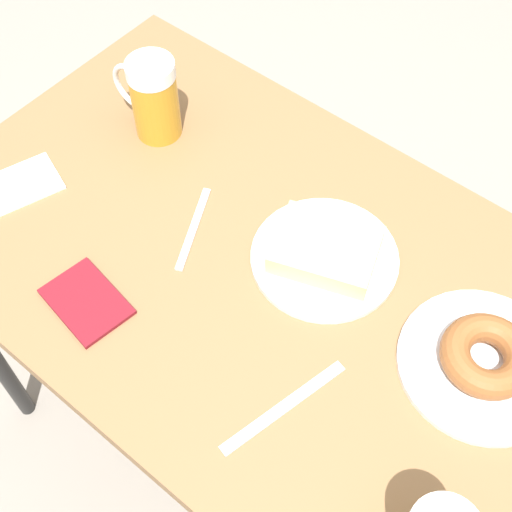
# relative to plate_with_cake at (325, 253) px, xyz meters

# --- Properties ---
(ground_plane) EXTENTS (8.00, 8.00, 0.00)m
(ground_plane) POSITION_rel_plate_with_cake_xyz_m (0.07, -0.08, -0.79)
(ground_plane) COLOR gray
(table) EXTENTS (0.66, 1.06, 0.77)m
(table) POSITION_rel_plate_with_cake_xyz_m (0.07, -0.08, -0.09)
(table) COLOR olive
(table) RESTS_ON ground_plane
(plate_with_cake) EXTENTS (0.22, 0.22, 0.05)m
(plate_with_cake) POSITION_rel_plate_with_cake_xyz_m (0.00, 0.00, 0.00)
(plate_with_cake) COLOR silver
(plate_with_cake) RESTS_ON table
(plate_with_donut) EXTENTS (0.23, 0.23, 0.05)m
(plate_with_donut) POSITION_rel_plate_with_cake_xyz_m (0.01, 0.27, 0.00)
(plate_with_donut) COLOR silver
(plate_with_donut) RESTS_ON table
(beer_mug_left) EXTENTS (0.08, 0.13, 0.15)m
(beer_mug_left) POSITION_rel_plate_with_cake_xyz_m (-0.04, -0.38, 0.06)
(beer_mug_left) COLOR #C68C23
(beer_mug_left) RESTS_ON table
(napkin_folded) EXTENTS (0.15, 0.13, 0.00)m
(napkin_folded) POSITION_rel_plate_with_cake_xyz_m (0.20, -0.47, -0.01)
(napkin_folded) COLOR white
(napkin_folded) RESTS_ON table
(fork) EXTENTS (0.15, 0.08, 0.00)m
(fork) POSITION_rel_plate_with_cake_xyz_m (0.08, -0.19, -0.02)
(fork) COLOR silver
(fork) RESTS_ON table
(knife) EXTENTS (0.20, 0.06, 0.00)m
(knife) POSITION_rel_plate_with_cake_xyz_m (0.23, 0.10, -0.02)
(knife) COLOR silver
(knife) RESTS_ON table
(passport_near_edge) EXTENTS (0.11, 0.14, 0.01)m
(passport_near_edge) POSITION_rel_plate_with_cake_xyz_m (0.28, -0.22, -0.01)
(passport_near_edge) COLOR maroon
(passport_near_edge) RESTS_ON table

